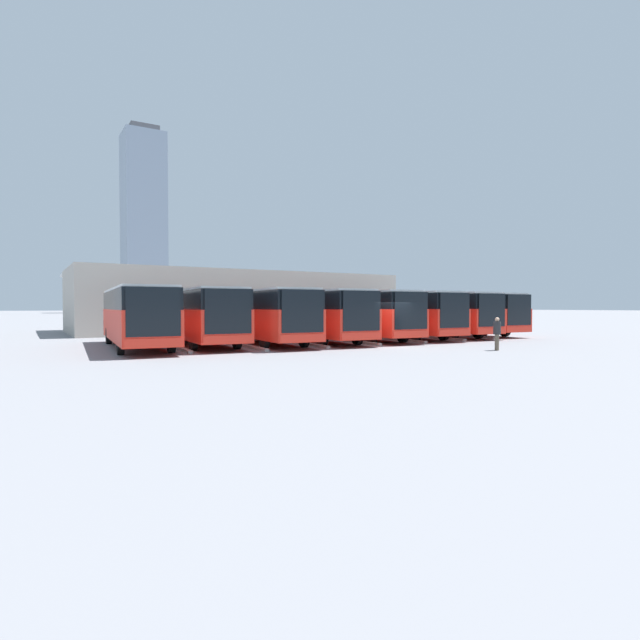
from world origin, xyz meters
The scene contains 19 objects.
ground_plane centered at (0.00, 0.00, 0.00)m, with size 600.00×600.00×0.00m, color gray.
bus_0 centered at (-12.46, -6.56, 1.81)m, with size 3.51×12.55×3.23m.
curb_divider_0 centered at (-10.68, -4.72, 0.07)m, with size 0.24×7.03×0.15m, color #9E9E99.
bus_1 centered at (-8.90, -5.94, 1.81)m, with size 3.51×12.55×3.23m.
curb_divider_1 centered at (-7.12, -4.10, 0.07)m, with size 0.24×7.03×0.15m, color #9E9E99.
bus_2 centered at (-5.34, -5.75, 1.81)m, with size 3.51×12.55×3.23m.
curb_divider_2 centered at (-3.56, -3.92, 0.07)m, with size 0.24×7.03×0.15m, color #9E9E99.
bus_3 centered at (-1.78, -5.68, 1.81)m, with size 3.51×12.55×3.23m.
curb_divider_3 centered at (0.00, -3.85, 0.07)m, with size 0.24×7.03×0.15m, color #9E9E99.
bus_4 centered at (1.78, -5.57, 1.81)m, with size 3.51×12.55×3.23m.
curb_divider_4 centered at (3.56, -3.73, 0.07)m, with size 0.24×7.03×0.15m, color #9E9E99.
bus_5 centered at (5.34, -5.61, 1.81)m, with size 3.51×12.55×3.23m.
curb_divider_5 centered at (7.12, -3.78, 0.07)m, with size 0.24×7.03×0.15m, color #9E9E99.
bus_6 centered at (8.90, -6.50, 1.81)m, with size 3.51×12.55×3.23m.
curb_divider_6 centered at (10.68, -4.67, 0.07)m, with size 0.24×7.03×0.15m, color #9E9E99.
bus_7 centered at (12.46, -6.03, 1.81)m, with size 3.51×12.55×3.23m.
pedestrian centered at (-3.10, 5.03, 0.91)m, with size 0.52×0.52×1.70m.
station_building centered at (0.00, -22.65, 2.73)m, with size 29.18×14.35×5.41m.
office_tower centered at (-22.33, -173.70, 34.16)m, with size 14.63×14.63×69.53m.
Camera 1 is at (17.83, 22.22, 2.24)m, focal length 28.00 mm.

